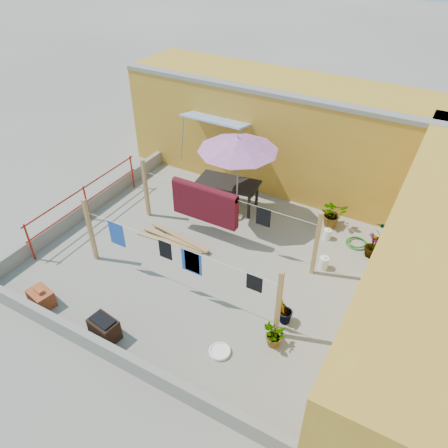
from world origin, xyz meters
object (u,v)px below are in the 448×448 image
Objects in this scene: outdoor_table at (228,184)px; green_hose at (357,243)px; water_jug_a at (324,263)px; plant_back_a at (333,213)px; brick_stack at (41,298)px; white_basin at (220,351)px; patio_umbrella at (238,145)px; brazier at (104,329)px; water_jug_b at (327,234)px.

outdoor_table is 3.28× the size of green_hose.
plant_back_a is at bearing 102.25° from water_jug_a.
brick_stack is (-1.73, -5.53, -0.55)m from outdoor_table.
white_basin is at bearing 11.20° from brick_stack.
plant_back_a is (2.50, 0.98, -1.91)m from patio_umbrella.
brazier reaches higher than water_jug_a.
brick_stack is 7.30m from water_jug_b.
patio_umbrella reaches higher than white_basin.
outdoor_table is at bearing 179.06° from water_jug_b.
brick_stack is 1.09× the size of green_hose.
brazier is 6.77m from plant_back_a.
patio_umbrella is 5.25m from white_basin.
outdoor_table reaches higher than water_jug_b.
brazier is at bearing -88.54° from outdoor_table.
brick_stack is at bearing -113.46° from patio_umbrella.
patio_umbrella is 4.10m from green_hose.
brazier is 6.77m from green_hose.
brick_stack is at bearing -180.00° from brazier.
water_jug_a is (3.40, -1.23, -0.59)m from outdoor_table.
plant_back_a is (-0.40, 1.83, 0.23)m from water_jug_a.
brazier is at bearing 0.00° from brick_stack.
brick_stack is 1.88× the size of water_jug_b.
brazier reaches higher than white_basin.
patio_umbrella is 4.21× the size of brick_stack.
water_jug_b is at bearing -168.31° from green_hose.
plant_back_a is at bearing 64.96° from brazier.
brazier is at bearing -127.19° from water_jug_a.
green_hose is 1.07m from plant_back_a.
outdoor_table is 5.55m from brazier.
water_jug_b is at bearing 81.79° from white_basin.
brazier is at bearing -118.34° from water_jug_b.
outdoor_table is at bearing 117.24° from white_basin.
patio_umbrella is at bearing 163.66° from water_jug_a.
brick_stack is 1.39× the size of white_basin.
water_jug_a is at bearing -16.34° from patio_umbrella.
patio_umbrella is 7.90× the size of water_jug_b.
outdoor_table is 3.09m from plant_back_a.
plant_back_a is at bearing 52.32° from brick_stack.
water_jug_a reaches higher than white_basin.
water_jug_b is 0.81m from green_hose.
water_jug_b is (-0.31, 1.18, -0.02)m from water_jug_a.
green_hose is (5.61, 5.64, -0.17)m from brick_stack.
outdoor_table is at bearing 91.46° from brazier.
brazier is 2.44m from white_basin.
water_jug_b is at bearing 104.59° from water_jug_a.
green_hose is at bearing 45.16° from brick_stack.
brazier is 6.23m from water_jug_b.
outdoor_table is 5.82m from brick_stack.
water_jug_a is (2.90, -0.85, -2.14)m from patio_umbrella.
brick_stack reaches higher than water_jug_b.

